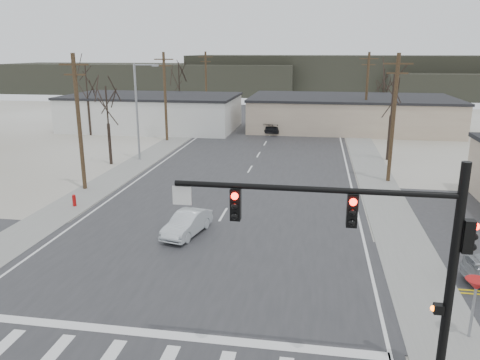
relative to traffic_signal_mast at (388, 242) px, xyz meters
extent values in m
plane|color=silver|center=(-7.89, 6.20, -4.67)|extent=(140.00, 140.00, 0.00)
cube|color=#2A2A2D|center=(-7.89, 21.20, -4.65)|extent=(18.00, 110.00, 0.05)
cube|color=#2A2A2D|center=(-7.89, 6.20, -4.65)|extent=(90.00, 10.00, 0.04)
cube|color=gray|center=(-18.49, 26.20, -4.64)|extent=(3.00, 90.00, 0.06)
cube|color=gray|center=(2.71, 26.20, -4.64)|extent=(3.00, 90.00, 0.06)
cylinder|color=black|center=(1.91, 0.00, -1.07)|extent=(0.28, 0.28, 7.20)
cylinder|color=black|center=(-2.29, 0.00, 1.53)|extent=(8.40, 0.18, 0.18)
cube|color=black|center=(-1.09, 0.00, 0.93)|extent=(0.32, 0.30, 1.00)
cube|color=black|center=(-4.59, 0.00, 0.93)|extent=(0.32, 0.30, 1.00)
sphere|color=#FF0C05|center=(-1.09, -0.17, 1.25)|extent=(0.22, 0.22, 0.22)
sphere|color=#FF0C05|center=(-4.59, -0.17, 1.25)|extent=(0.22, 0.22, 0.22)
cube|color=black|center=(2.21, 0.00, 0.33)|extent=(0.30, 0.30, 1.00)
cube|color=silver|center=(-6.29, 0.00, 1.13)|extent=(0.60, 0.04, 0.60)
cube|color=black|center=(1.66, 0.00, -2.07)|extent=(0.30, 0.25, 0.30)
sphere|color=#FF5905|center=(1.51, 0.00, -2.07)|extent=(0.18, 0.18, 0.18)
cylinder|color=#A50C0C|center=(-18.09, 14.20, -4.32)|extent=(0.24, 0.24, 0.70)
sphere|color=#A50C0C|center=(-18.09, 14.20, -3.92)|extent=(0.24, 0.24, 0.24)
cylinder|color=gray|center=(3.61, 2.70, -3.62)|extent=(0.10, 0.10, 2.10)
cone|color=#A50C0C|center=(3.61, 2.70, -2.52)|extent=(0.80, 0.80, 0.40)
cube|color=silver|center=(-23.89, 46.20, -2.57)|extent=(22.00, 12.00, 4.20)
cube|color=black|center=(-23.89, 46.20, -0.32)|extent=(22.30, 12.30, 0.30)
cube|color=#BEAC91|center=(2.11, 50.20, -2.67)|extent=(26.00, 14.00, 4.00)
cube|color=black|center=(2.11, 50.20, -0.52)|extent=(26.30, 14.30, 0.30)
cylinder|color=#4F3924|center=(-19.39, 18.20, 0.33)|extent=(0.30, 0.30, 10.00)
cube|color=#4F3924|center=(-19.39, 18.20, 4.53)|extent=(2.20, 0.12, 0.12)
cube|color=#4F3924|center=(-19.39, 18.20, 3.83)|extent=(1.60, 0.12, 0.12)
cylinder|color=#4F3924|center=(-19.39, 38.20, 0.33)|extent=(0.30, 0.30, 10.00)
cube|color=#4F3924|center=(-19.39, 38.20, 4.53)|extent=(2.20, 0.12, 0.12)
cube|color=#4F3924|center=(-19.39, 38.20, 3.83)|extent=(1.60, 0.12, 0.12)
cylinder|color=#4F3924|center=(-19.39, 58.20, 0.33)|extent=(0.30, 0.30, 10.00)
cube|color=#4F3924|center=(-19.39, 58.20, 4.53)|extent=(2.20, 0.12, 0.12)
cube|color=#4F3924|center=(-19.39, 58.20, 3.83)|extent=(1.60, 0.12, 0.12)
cylinder|color=#4F3924|center=(3.61, 24.20, 0.33)|extent=(0.30, 0.30, 10.00)
cube|color=#4F3924|center=(3.61, 24.20, 4.53)|extent=(2.20, 0.12, 0.12)
cube|color=#4F3924|center=(3.61, 24.20, 3.83)|extent=(1.60, 0.12, 0.12)
cylinder|color=#4F3924|center=(3.61, 46.20, 0.33)|extent=(0.30, 0.30, 10.00)
cube|color=#4F3924|center=(3.61, 46.20, 4.53)|extent=(2.20, 0.12, 0.12)
cube|color=#4F3924|center=(3.61, 46.20, 3.83)|extent=(1.60, 0.12, 0.12)
cylinder|color=gray|center=(-18.89, 28.20, -0.17)|extent=(0.20, 0.20, 9.00)
cylinder|color=gray|center=(-17.89, 28.20, 4.23)|extent=(2.00, 0.12, 0.12)
cube|color=gray|center=(-16.89, 28.20, 4.18)|extent=(0.60, 0.25, 0.18)
cylinder|color=black|center=(-20.89, 26.20, -2.80)|extent=(0.28, 0.28, 3.75)
cylinder|color=black|center=(-20.89, 26.20, 0.58)|extent=(0.14, 0.14, 3.75)
cylinder|color=black|center=(4.61, 32.20, -2.55)|extent=(0.28, 0.28, 4.25)
cylinder|color=black|center=(4.61, 32.20, 1.28)|extent=(0.14, 0.14, 4.25)
cylinder|color=black|center=(-21.89, 52.20, -2.42)|extent=(0.28, 0.28, 4.50)
cylinder|color=black|center=(-21.89, 52.20, 1.63)|extent=(0.14, 0.14, 4.50)
cylinder|color=black|center=(7.11, 58.20, -2.67)|extent=(0.28, 0.28, 4.00)
cylinder|color=black|center=(7.11, 58.20, 0.93)|extent=(0.14, 0.14, 4.00)
cylinder|color=black|center=(-29.89, 40.20, -2.42)|extent=(0.28, 0.28, 4.50)
cylinder|color=black|center=(-29.89, 40.20, 1.63)|extent=(0.14, 0.14, 4.50)
cube|color=#333026|center=(-42.89, 98.20, -1.17)|extent=(70.00, 18.00, 7.00)
cube|color=#333026|center=(7.11, 102.20, -0.17)|extent=(80.00, 18.00, 9.00)
imported|color=silver|center=(-9.25, 10.62, -3.98)|extent=(2.22, 4.16, 1.30)
imported|color=black|center=(-7.15, 45.36, -3.88)|extent=(3.38, 5.55, 1.50)
imported|color=black|center=(-9.46, 70.18, -3.93)|extent=(2.16, 4.30, 1.40)
camera|label=1|loc=(-2.24, -13.43, 5.50)|focal=35.00mm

